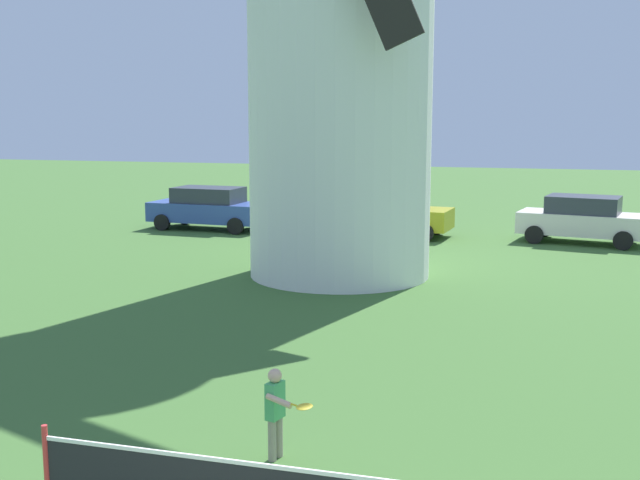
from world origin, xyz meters
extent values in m
cylinder|color=white|center=(-2.51, 15.16, 5.71)|extent=(4.69, 4.69, 11.41)
cylinder|color=red|center=(-2.22, 1.98, 0.55)|extent=(0.06, 0.06, 1.10)
cube|color=white|center=(0.08, 1.98, 0.97)|extent=(4.57, 0.02, 0.04)
cylinder|color=#9E937F|center=(-0.51, 4.20, 0.26)|extent=(0.10, 0.10, 0.52)
cylinder|color=#9E937F|center=(-0.54, 4.07, 0.26)|extent=(0.10, 0.10, 0.52)
cube|color=#4CB266|center=(-0.53, 4.14, 0.75)|extent=(0.20, 0.28, 0.46)
sphere|color=#DBB28E|center=(-0.53, 4.14, 1.06)|extent=(0.17, 0.17, 0.17)
cylinder|color=#DBB28E|center=(-0.48, 4.29, 0.73)|extent=(0.07, 0.07, 0.34)
cylinder|color=#DBB28E|center=(-0.41, 3.96, 0.81)|extent=(0.36, 0.16, 0.13)
cylinder|color=yellow|center=(-0.28, 3.92, 0.81)|extent=(0.22, 0.08, 0.04)
ellipsoid|color=yellow|center=(-0.07, 3.86, 0.81)|extent=(0.24, 0.28, 0.03)
cube|color=#334C99|center=(-9.21, 21.93, 0.65)|extent=(4.45, 1.97, 0.70)
cube|color=#2D333D|center=(-9.21, 21.93, 1.28)|extent=(2.53, 1.64, 0.56)
cylinder|color=black|center=(-7.68, 22.69, 0.30)|extent=(0.61, 0.22, 0.60)
cylinder|color=black|center=(-7.78, 20.99, 0.30)|extent=(0.61, 0.22, 0.60)
cylinder|color=black|center=(-10.63, 22.87, 0.30)|extent=(0.61, 0.22, 0.60)
cylinder|color=black|center=(-10.74, 21.17, 0.30)|extent=(0.61, 0.22, 0.60)
cube|color=#999919|center=(-2.34, 22.18, 0.65)|extent=(4.12, 2.11, 0.70)
cube|color=#2D333D|center=(-2.34, 22.18, 1.28)|extent=(2.36, 1.72, 0.56)
cylinder|color=black|center=(-0.91, 22.88, 0.30)|extent=(0.62, 0.24, 0.60)
cylinder|color=black|center=(-1.09, 21.19, 0.30)|extent=(0.62, 0.24, 0.60)
cylinder|color=black|center=(-3.59, 23.16, 0.30)|extent=(0.62, 0.24, 0.60)
cylinder|color=black|center=(-3.77, 21.47, 0.30)|extent=(0.62, 0.24, 0.60)
cube|color=silver|center=(3.94, 22.32, 0.65)|extent=(4.29, 2.47, 0.70)
cube|color=#2D333D|center=(3.94, 22.32, 1.28)|extent=(2.51, 1.91, 0.56)
cylinder|color=black|center=(5.45, 22.89, 0.30)|extent=(0.62, 0.30, 0.60)
cylinder|color=black|center=(5.11, 21.22, 0.30)|extent=(0.62, 0.30, 0.60)
cylinder|color=black|center=(2.76, 23.43, 0.30)|extent=(0.62, 0.30, 0.60)
cylinder|color=black|center=(2.43, 21.76, 0.30)|extent=(0.62, 0.30, 0.60)
camera|label=1|loc=(2.41, -4.35, 4.15)|focal=43.51mm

